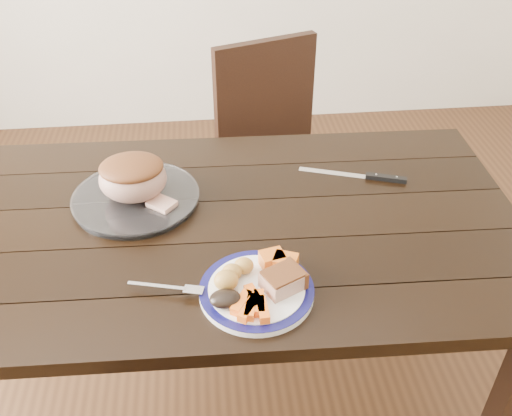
{
  "coord_description": "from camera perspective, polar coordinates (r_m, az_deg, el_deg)",
  "views": [
    {
      "loc": [
        -0.04,
        -1.21,
        1.69
      ],
      "look_at": [
        0.08,
        -0.02,
        0.8
      ],
      "focal_mm": 40.0,
      "sensor_mm": 36.0,
      "label": 1
    }
  ],
  "objects": [
    {
      "name": "dark_mushroom",
      "position": [
        1.27,
        -3.08,
        -9.05
      ],
      "size": [
        0.07,
        0.05,
        0.03
      ],
      "primitive_type": "ellipsoid",
      "color": "black",
      "rests_on": "dinner_plate"
    },
    {
      "name": "cut_slice",
      "position": [
        1.57,
        -9.39,
        0.37
      ],
      "size": [
        0.09,
        0.09,
        0.02
      ],
      "primitive_type": "cube",
      "rotation": [
        0.0,
        0.0,
        -0.68
      ],
      "color": "tan",
      "rests_on": "serving_platter"
    },
    {
      "name": "dining_table",
      "position": [
        1.59,
        -2.94,
        -3.87
      ],
      "size": [
        1.62,
        0.94,
        0.75
      ],
      "rotation": [
        0.0,
        0.0,
        -0.03
      ],
      "color": "black",
      "rests_on": "ground"
    },
    {
      "name": "pumpkin_wedges",
      "position": [
        1.35,
        2.29,
        -5.36
      ],
      "size": [
        0.1,
        0.07,
        0.04
      ],
      "color": "orange",
      "rests_on": "dinner_plate"
    },
    {
      "name": "roast_joint",
      "position": [
        1.59,
        -12.2,
        2.87
      ],
      "size": [
        0.18,
        0.16,
        0.12
      ],
      "primitive_type": "ellipsoid",
      "color": "#A77766",
      "rests_on": "serving_platter"
    },
    {
      "name": "carrot_batons",
      "position": [
        1.26,
        -0.33,
        -9.65
      ],
      "size": [
        0.08,
        0.11,
        0.02
      ],
      "color": "orange",
      "rests_on": "dinner_plate"
    },
    {
      "name": "carving_knife",
      "position": [
        1.73,
        11.58,
        3.08
      ],
      "size": [
        0.31,
        0.12,
        0.01
      ],
      "rotation": [
        0.0,
        0.0,
        -0.33
      ],
      "color": "silver",
      "rests_on": "dining_table"
    },
    {
      "name": "plate_rim",
      "position": [
        1.31,
        0.06,
        -8.06
      ],
      "size": [
        0.26,
        0.26,
        0.02
      ],
      "primitive_type": "torus",
      "color": "#0E0D43",
      "rests_on": "dinner_plate"
    },
    {
      "name": "roasted_potatoes",
      "position": [
        1.31,
        -2.37,
        -6.63
      ],
      "size": [
        0.1,
        0.1,
        0.05
      ],
      "color": "gold",
      "rests_on": "dinner_plate"
    },
    {
      "name": "ground",
      "position": [
        2.08,
        -2.36,
        -17.74
      ],
      "size": [
        4.0,
        4.0,
        0.0
      ],
      "primitive_type": "plane",
      "color": "#472B16",
      "rests_on": "ground"
    },
    {
      "name": "fork",
      "position": [
        1.33,
        -8.47,
        -7.92
      ],
      "size": [
        0.18,
        0.06,
        0.0
      ],
      "rotation": [
        0.0,
        0.0,
        -0.25
      ],
      "color": "silver",
      "rests_on": "dinner_plate"
    },
    {
      "name": "chair_far",
      "position": [
        2.28,
        2.08,
        5.94
      ],
      "size": [
        0.54,
        0.54,
        0.93
      ],
      "rotation": [
        0.0,
        0.0,
        3.48
      ],
      "color": "black",
      "rests_on": "ground"
    },
    {
      "name": "serving_platter",
      "position": [
        1.63,
        -11.9,
        0.87
      ],
      "size": [
        0.34,
        0.34,
        0.02
      ],
      "primitive_type": "cylinder",
      "color": "white",
      "rests_on": "dining_table"
    },
    {
      "name": "dinner_plate",
      "position": [
        1.32,
        0.06,
        -8.33
      ],
      "size": [
        0.26,
        0.26,
        0.02
      ],
      "primitive_type": "cylinder",
      "color": "white",
      "rests_on": "dining_table"
    },
    {
      "name": "pork_slice",
      "position": [
        1.3,
        2.68,
        -7.29
      ],
      "size": [
        0.11,
        0.1,
        0.04
      ],
      "primitive_type": "cube",
      "rotation": [
        0.0,
        0.0,
        0.47
      ],
      "color": "tan",
      "rests_on": "dinner_plate"
    }
  ]
}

